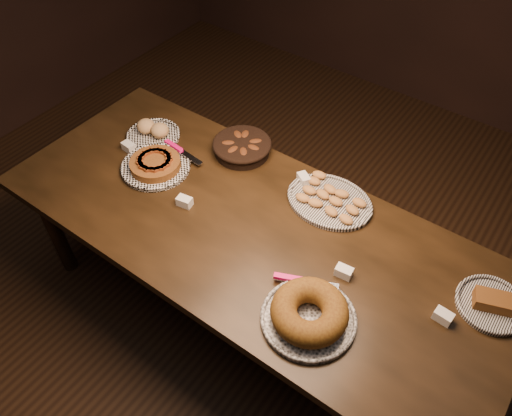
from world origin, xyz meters
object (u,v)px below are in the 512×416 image
Objects in this scene: buffet_table at (250,236)px; bundt_cake_plate at (309,313)px; apple_tart_plate at (156,165)px; madeleine_platter at (329,200)px.

bundt_cake_plate is (0.47, -0.26, 0.12)m from buffet_table.
bundt_cake_plate reaches higher than buffet_table.
apple_tart_plate is 0.88× the size of bundt_cake_plate.
buffet_table is 6.69× the size of apple_tart_plate.
bundt_cake_plate is at bearing -28.74° from buffet_table.
apple_tart_plate is 0.88m from madeleine_platter.
bundt_cake_plate reaches higher than madeleine_platter.
buffet_table is 0.41m from madeleine_platter.
apple_tart_plate is (-0.61, 0.03, 0.10)m from buffet_table.
bundt_cake_plate is at bearing -67.41° from madeleine_platter.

